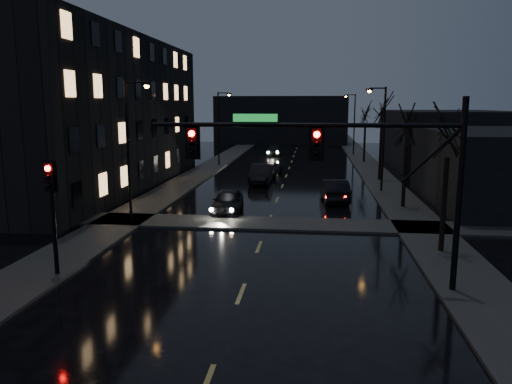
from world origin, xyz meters
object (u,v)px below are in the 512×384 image
(lead_car, at_px, (335,190))
(oncoming_car_d, at_px, (274,151))
(oncoming_car_b, at_px, (261,174))
(oncoming_car_a, at_px, (228,201))
(oncoming_car_c, at_px, (267,169))

(lead_car, bearing_deg, oncoming_car_d, -82.54)
(oncoming_car_b, relative_size, oncoming_car_d, 1.05)
(oncoming_car_b, bearing_deg, oncoming_car_a, -94.06)
(oncoming_car_a, xyz_separation_m, oncoming_car_d, (0.16, 35.17, -0.06))
(oncoming_car_c, xyz_separation_m, lead_car, (5.84, -12.25, 0.12))
(oncoming_car_c, height_order, lead_car, lead_car)
(oncoming_car_b, height_order, lead_car, oncoming_car_b)
(oncoming_car_a, relative_size, oncoming_car_b, 0.89)
(oncoming_car_a, distance_m, oncoming_car_c, 16.81)
(oncoming_car_a, distance_m, lead_car, 8.18)
(oncoming_car_a, xyz_separation_m, oncoming_car_c, (0.97, 16.78, -0.08))
(oncoming_car_a, xyz_separation_m, lead_car, (6.81, 4.54, 0.04))
(oncoming_car_c, distance_m, oncoming_car_d, 18.40)
(oncoming_car_d, bearing_deg, oncoming_car_b, -90.57)
(oncoming_car_a, xyz_separation_m, oncoming_car_b, (0.84, 12.11, 0.07))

